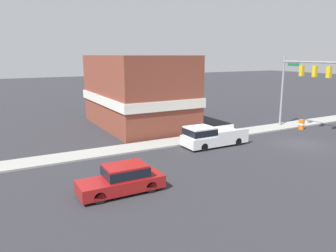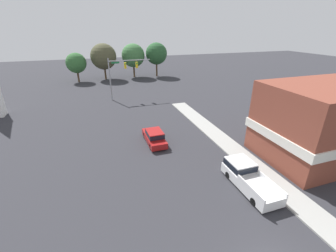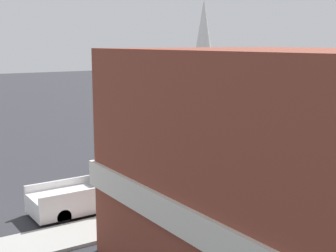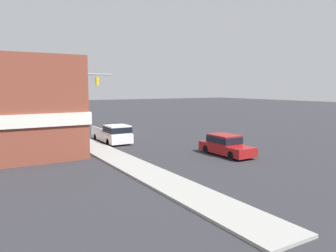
% 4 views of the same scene
% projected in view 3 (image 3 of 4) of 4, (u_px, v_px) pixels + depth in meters
% --- Properties ---
extents(car_lead, '(1.85, 4.81, 1.60)m').
position_uv_depth(car_lead, '(199.00, 145.00, 32.09)').
color(car_lead, black).
rests_on(car_lead, ground).
extents(pickup_truck_parked, '(2.12, 5.71, 1.79)m').
position_uv_depth(pickup_truck_parked, '(102.00, 190.00, 22.22)').
color(pickup_truck_parked, black).
rests_on(pickup_truck_parked, ground).
extents(corner_brick_building, '(13.56, 8.47, 7.58)m').
position_uv_depth(corner_brick_building, '(315.00, 181.00, 13.88)').
color(corner_brick_building, brown).
rests_on(corner_brick_building, ground).
extents(church_steeple, '(2.24, 2.24, 12.99)m').
position_uv_depth(church_steeple, '(203.00, 51.00, 56.58)').
color(church_steeple, white).
rests_on(church_steeple, ground).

